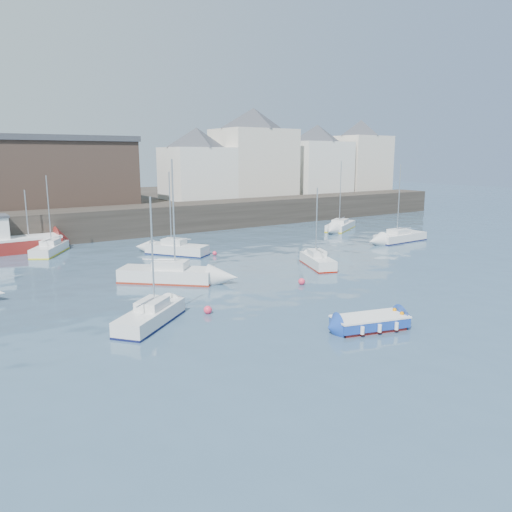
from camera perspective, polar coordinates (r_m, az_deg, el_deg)
water at (r=26.11m, az=15.11°, el=-7.57°), size 220.00×220.00×0.00m
quay_wall at (r=54.74m, az=-13.70°, el=3.95°), size 90.00×5.00×3.00m
land_strip at (r=71.79m, az=-18.81°, el=5.29°), size 90.00×32.00×2.80m
bldg_east_a at (r=69.79m, az=-0.27°, el=11.83°), size 13.36×13.36×11.80m
bldg_east_b at (r=76.10m, az=6.96°, el=11.01°), size 11.88×11.88×9.95m
bldg_east_c at (r=82.28m, az=11.79°, el=11.23°), size 11.14×11.14×10.95m
bldg_east_d at (r=64.75m, az=-6.76°, el=10.51°), size 11.14×11.14×8.95m
warehouse at (r=60.33m, az=-22.07°, el=8.99°), size 16.40×10.40×7.60m
blue_dinghy at (r=25.01m, az=12.87°, el=-7.36°), size 3.96×2.48×0.70m
fishing_boat at (r=48.33m, az=-26.61°, el=1.55°), size 8.15×3.18×5.36m
sailboat_a at (r=25.66m, az=-11.96°, el=-6.70°), size 4.77×4.30×6.36m
sailboat_b at (r=33.86m, az=-10.13°, el=-2.06°), size 5.99×5.73×8.09m
sailboat_c at (r=38.20m, az=7.04°, el=-0.54°), size 3.00×4.74×5.95m
sailboat_d at (r=51.01m, az=16.17°, el=2.11°), size 5.93×2.06×7.49m
sailboat_f at (r=43.05m, az=-9.06°, el=0.81°), size 4.49×5.40×7.00m
sailboat_g at (r=57.81m, az=9.64°, el=3.43°), size 6.23×4.82×7.72m
sailboat_h at (r=46.49m, az=-22.50°, el=0.79°), size 4.15×5.27×6.66m
buoy_near at (r=27.02m, az=-5.52°, el=-6.56°), size 0.45×0.45×0.45m
buoy_mid at (r=32.91m, az=5.24°, el=-3.26°), size 0.45×0.45×0.45m
buoy_far at (r=42.49m, az=-4.74°, el=0.10°), size 0.36×0.36×0.36m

